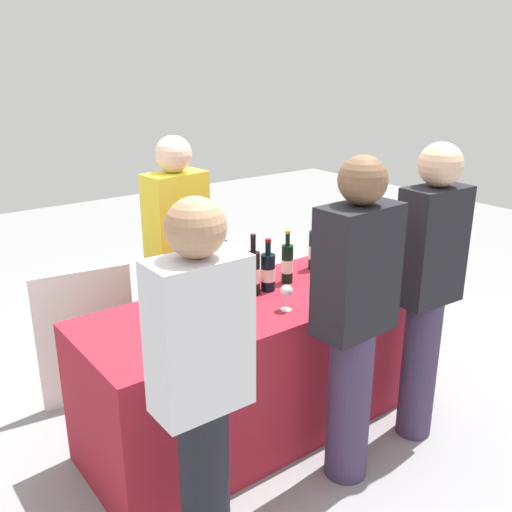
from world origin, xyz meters
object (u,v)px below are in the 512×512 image
wine_bottle_5 (315,250)px  ice_bucket (337,262)px  wine_bottle_3 (268,272)px  wine_glass_0 (179,315)px  wine_bottle_2 (253,272)px  wine_bottle_6 (341,247)px  guest_2 (428,284)px  menu_board (87,337)px  wine_bottle_0 (194,283)px  wine_bottle_4 (287,263)px  wine_bottle_1 (225,278)px  guest_0 (201,386)px  server_pouring (178,255)px  wine_glass_3 (362,265)px  wine_glass_2 (287,292)px  guest_1 (354,315)px

wine_bottle_5 → ice_bucket: (0.00, -0.19, -0.03)m
wine_bottle_3 → wine_glass_0: 0.70m
wine_bottle_2 → wine_bottle_6: 0.74m
guest_2 → menu_board: 2.01m
wine_bottle_6 → menu_board: wine_bottle_6 is taller
wine_bottle_0 → wine_bottle_2: 0.34m
wine_bottle_2 → wine_bottle_4: wine_bottle_2 is taller
wine_bottle_1 → wine_bottle_3: 0.26m
wine_bottle_2 → wine_bottle_1: bearing=167.9°
guest_0 → menu_board: size_ratio=1.86×
server_pouring → wine_glass_3: bearing=126.4°
wine_glass_0 → ice_bucket: 1.12m
wine_bottle_5 → wine_glass_3: 0.33m
wine_bottle_5 → wine_glass_3: (0.08, -0.32, -0.03)m
wine_glass_0 → guest_2: bearing=-21.2°
wine_bottle_0 → guest_0: size_ratio=0.21×
wine_bottle_6 → wine_glass_0: bearing=-168.9°
wine_glass_0 → wine_glass_2: size_ratio=1.06×
wine_glass_2 → ice_bucket: 0.57m
wine_glass_0 → guest_0: size_ratio=0.09×
wine_bottle_4 → wine_glass_2: (-0.26, -0.30, -0.02)m
server_pouring → guest_1: bearing=93.4°
wine_glass_3 → menu_board: size_ratio=0.16×
wine_bottle_0 → guest_1: (0.42, -0.74, -0.03)m
wine_bottle_4 → wine_bottle_1: bearing=177.8°
wine_glass_2 → guest_2: bearing=-31.5°
wine_bottle_2 → guest_1: (0.08, -0.67, -0.03)m
wine_bottle_1 → guest_1: (0.25, -0.70, -0.02)m
wine_glass_3 → guest_0: bearing=-160.1°
wine_bottle_0 → wine_glass_0: (-0.24, -0.26, -0.01)m
guest_1 → wine_bottle_4: bearing=73.5°
wine_bottle_2 → server_pouring: 0.61m
wine_bottle_3 → guest_2: 0.85m
wine_bottle_0 → guest_1: bearing=-60.3°
wine_bottle_4 → wine_bottle_5: wine_bottle_5 is taller
guest_1 → wine_bottle_5: bearing=56.7°
wine_glass_2 → ice_bucket: (0.54, 0.18, -0.00)m
wine_bottle_3 → guest_0: guest_0 is taller
guest_0 → guest_1: (0.88, 0.06, 0.02)m
guest_2 → wine_bottle_6: bearing=85.7°
wine_bottle_3 → guest_2: bearing=-50.5°
wine_glass_0 → server_pouring: 0.90m
guest_0 → wine_bottle_5: bearing=32.5°
wine_bottle_2 → wine_glass_0: size_ratio=2.32×
guest_2 → guest_1: bearing=-176.2°
wine_bottle_0 → wine_glass_3: (0.96, -0.29, -0.02)m
wine_bottle_0 → ice_bucket: bearing=-10.9°
wine_bottle_0 → wine_glass_2: 0.49m
wine_bottle_0 → wine_glass_2: (0.34, -0.34, -0.02)m
guest_2 → menu_board: size_ratio=1.92×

